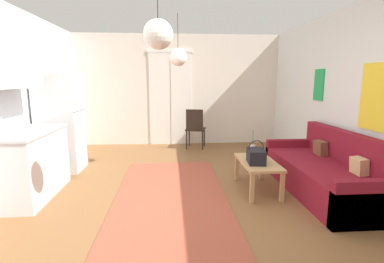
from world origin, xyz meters
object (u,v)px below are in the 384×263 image
(handbag, at_px, (256,156))
(accent_chair, at_px, (195,127))
(refrigerator, at_px, (61,123))
(bamboo_vase, at_px, (252,150))
(pendant_lamp_near, at_px, (158,34))
(couch, at_px, (327,173))
(coffee_table, at_px, (258,165))
(pendant_lamp_far, at_px, (178,57))

(handbag, relative_size, accent_chair, 0.40)
(refrigerator, xyz_separation_m, accent_chair, (2.42, 1.39, -0.32))
(bamboo_vase, distance_m, pendant_lamp_near, 2.33)
(couch, height_order, pendant_lamp_near, pendant_lamp_near)
(coffee_table, bearing_deg, handbag, -121.76)
(couch, height_order, coffee_table, couch)
(couch, bearing_deg, refrigerator, 162.14)
(bamboo_vase, xyz_separation_m, handbag, (-0.05, -0.35, 0.01))
(bamboo_vase, distance_m, handbag, 0.36)
(pendant_lamp_near, xyz_separation_m, pendant_lamp_far, (0.24, 2.04, -0.05))
(couch, height_order, bamboo_vase, couch)
(pendant_lamp_near, bearing_deg, accent_chair, 79.53)
(coffee_table, bearing_deg, bamboo_vase, 91.11)
(handbag, distance_m, pendant_lamp_near, 2.12)
(accent_chair, bearing_deg, pendant_lamp_far, 88.01)
(handbag, bearing_deg, pendant_lamp_near, -144.51)
(bamboo_vase, bearing_deg, coffee_table, -88.89)
(couch, relative_size, coffee_table, 2.30)
(coffee_table, distance_m, pendant_lamp_far, 2.16)
(bamboo_vase, bearing_deg, pendant_lamp_far, 143.78)
(refrigerator, xyz_separation_m, pendant_lamp_near, (1.76, -2.15, 1.14))
(bamboo_vase, bearing_deg, refrigerator, 163.77)
(coffee_table, height_order, bamboo_vase, bamboo_vase)
(pendant_lamp_far, bearing_deg, bamboo_vase, -36.22)
(pendant_lamp_far, bearing_deg, accent_chair, 74.49)
(bamboo_vase, distance_m, pendant_lamp_far, 1.93)
(handbag, height_order, refrigerator, refrigerator)
(coffee_table, relative_size, pendant_lamp_far, 1.11)
(handbag, bearing_deg, coffee_table, 58.24)
(bamboo_vase, height_order, pendant_lamp_near, pendant_lamp_near)
(handbag, height_order, pendant_lamp_far, pendant_lamp_far)
(pendant_lamp_near, relative_size, pendant_lamp_far, 0.93)
(pendant_lamp_far, bearing_deg, pendant_lamp_near, -96.67)
(refrigerator, bearing_deg, handbag, -22.45)
(coffee_table, xyz_separation_m, pendant_lamp_near, (-1.32, -0.99, 1.60))
(couch, distance_m, pendant_lamp_near, 2.96)
(couch, relative_size, bamboo_vase, 5.43)
(couch, relative_size, pendant_lamp_far, 2.55)
(couch, xyz_separation_m, accent_chair, (-1.61, 2.69, 0.24))
(couch, bearing_deg, handbag, 177.26)
(coffee_table, height_order, accent_chair, accent_chair)
(refrigerator, distance_m, accent_chair, 2.81)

